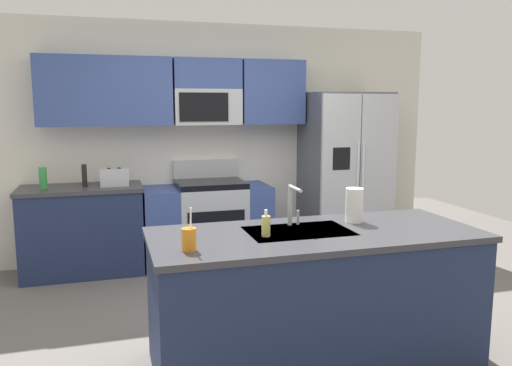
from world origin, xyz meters
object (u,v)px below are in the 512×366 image
(bottle_green, at_px, (43,178))
(sink_faucet, at_px, (292,202))
(paper_towel_roll, at_px, (354,205))
(range_oven, at_px, (207,222))
(drink_cup_orange, at_px, (189,239))
(soap_dispenser, at_px, (266,226))
(pepper_mill, at_px, (84,175))
(toaster, at_px, (114,177))
(refrigerator, at_px, (345,174))

(bottle_green, relative_size, sink_faucet, 0.75)
(paper_towel_roll, bearing_deg, sink_faucet, 178.85)
(range_oven, distance_m, drink_cup_orange, 2.69)
(range_oven, xyz_separation_m, soap_dispenser, (-0.08, -2.39, 0.53))
(pepper_mill, bearing_deg, toaster, -9.81)
(sink_faucet, relative_size, drink_cup_orange, 1.13)
(refrigerator, height_order, bottle_green, refrigerator)
(drink_cup_orange, bearing_deg, bottle_green, 112.25)
(pepper_mill, xyz_separation_m, sink_faucet, (1.42, -2.17, 0.06))
(toaster, bearing_deg, pepper_mill, 170.19)
(bottle_green, xyz_separation_m, sink_faucet, (1.80, -2.13, 0.06))
(range_oven, distance_m, refrigerator, 1.67)
(pepper_mill, bearing_deg, drink_cup_orange, -75.77)
(bottle_green, bearing_deg, toaster, -1.03)
(range_oven, height_order, soap_dispenser, range_oven)
(drink_cup_orange, distance_m, paper_towel_roll, 1.29)
(pepper_mill, distance_m, soap_dispenser, 2.65)
(range_oven, height_order, bottle_green, bottle_green)
(drink_cup_orange, bearing_deg, paper_towel_roll, 17.29)
(soap_dispenser, bearing_deg, bottle_green, 123.39)
(refrigerator, bearing_deg, bottle_green, 179.44)
(pepper_mill, height_order, soap_dispenser, pepper_mill)
(bottle_green, relative_size, soap_dispenser, 1.25)
(refrigerator, xyz_separation_m, sink_faucet, (-1.43, -2.10, 0.14))
(toaster, bearing_deg, refrigerator, -0.44)
(range_oven, relative_size, drink_cup_orange, 5.45)
(toaster, bearing_deg, drink_cup_orange, -81.83)
(sink_faucet, xyz_separation_m, paper_towel_roll, (0.46, -0.01, -0.05))
(range_oven, bearing_deg, refrigerator, -2.58)
(range_oven, bearing_deg, toaster, -176.86)
(refrigerator, relative_size, sink_faucet, 6.56)
(bottle_green, relative_size, drink_cup_orange, 0.85)
(paper_towel_roll, bearing_deg, soap_dispenser, -164.14)
(pepper_mill, bearing_deg, paper_towel_roll, -49.26)
(bottle_green, height_order, sink_faucet, sink_faucet)
(soap_dispenser, bearing_deg, sink_faucet, 40.02)
(bottle_green, bearing_deg, soap_dispenser, -56.61)
(toaster, distance_m, bottle_green, 0.67)
(range_oven, distance_m, soap_dispenser, 2.45)
(bottle_green, xyz_separation_m, soap_dispenser, (1.55, -2.35, -0.04))
(sink_faucet, relative_size, paper_towel_roll, 1.17)
(pepper_mill, distance_m, sink_faucet, 2.59)
(refrigerator, xyz_separation_m, drink_cup_orange, (-2.19, -2.49, 0.04))
(toaster, height_order, sink_faucet, sink_faucet)
(drink_cup_orange, xyz_separation_m, soap_dispenser, (0.51, 0.18, 0.00))
(toaster, relative_size, drink_cup_orange, 1.12)
(range_oven, xyz_separation_m, bottle_green, (-1.63, -0.04, 0.56))
(soap_dispenser, height_order, paper_towel_roll, paper_towel_roll)
(pepper_mill, relative_size, bottle_green, 1.05)
(pepper_mill, bearing_deg, refrigerator, -1.40)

